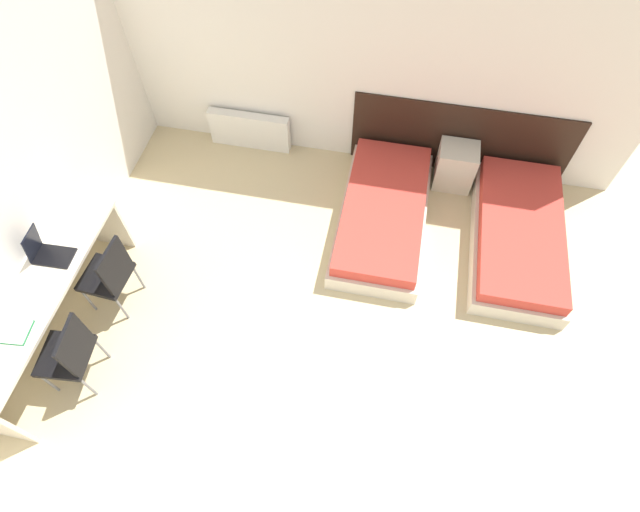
{
  "coord_description": "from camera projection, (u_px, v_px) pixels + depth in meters",
  "views": [
    {
      "loc": [
        0.51,
        -0.18,
        4.49
      ],
      "look_at": [
        0.0,
        2.36,
        0.55
      ],
      "focal_mm": 28.0,
      "sensor_mm": 36.0,
      "label": 1
    }
  ],
  "objects": [
    {
      "name": "wall_back",
      "position": [
        358.0,
        57.0,
        5.09
      ],
      "size": [
        6.1,
        0.05,
        2.7
      ],
      "color": "white",
      "rests_on": "ground_plane"
    },
    {
      "name": "wall_left",
      "position": [
        16.0,
        174.0,
        4.21
      ],
      "size": [
        0.05,
        5.29,
        2.7
      ],
      "color": "white",
      "rests_on": "ground_plane"
    },
    {
      "name": "headboard_panel",
      "position": [
        460.0,
        140.0,
        5.67
      ],
      "size": [
        2.48,
        0.03,
        0.94
      ],
      "color": "black",
      "rests_on": "ground_plane"
    },
    {
      "name": "bed_near_window",
      "position": [
        383.0,
        214.0,
        5.47
      ],
      "size": [
        0.93,
        1.92,
        0.35
      ],
      "color": "beige",
      "rests_on": "ground_plane"
    },
    {
      "name": "bed_near_door",
      "position": [
        518.0,
        235.0,
        5.31
      ],
      "size": [
        0.93,
        1.92,
        0.35
      ],
      "color": "beige",
      "rests_on": "ground_plane"
    },
    {
      "name": "nightstand",
      "position": [
        455.0,
        166.0,
        5.73
      ],
      "size": [
        0.43,
        0.37,
        0.54
      ],
      "color": "beige",
      "rests_on": "ground_plane"
    },
    {
      "name": "radiator",
      "position": [
        250.0,
        130.0,
        6.1
      ],
      "size": [
        0.99,
        0.12,
        0.48
      ],
      "color": "silver",
      "rests_on": "ground_plane"
    },
    {
      "name": "desk",
      "position": [
        44.0,
        299.0,
        4.4
      ],
      "size": [
        0.51,
        2.13,
        0.76
      ],
      "color": "beige",
      "rests_on": "ground_plane"
    },
    {
      "name": "chair_near_laptop",
      "position": [
        109.0,
        274.0,
        4.65
      ],
      "size": [
        0.44,
        0.44,
        0.92
      ],
      "rotation": [
        0.0,
        0.0,
        -0.07
      ],
      "color": "black",
      "rests_on": "ground_plane"
    },
    {
      "name": "chair_near_notebook",
      "position": [
        69.0,
        353.0,
        4.22
      ],
      "size": [
        0.46,
        0.46,
        0.92
      ],
      "rotation": [
        0.0,
        0.0,
        0.1
      ],
      "color": "black",
      "rests_on": "ground_plane"
    },
    {
      "name": "laptop",
      "position": [
        47.0,
        252.0,
        4.4
      ],
      "size": [
        0.35,
        0.24,
        0.34
      ],
      "rotation": [
        0.0,
        0.0,
        0.04
      ],
      "color": "black",
      "rests_on": "desk"
    },
    {
      "name": "open_notebook",
      "position": [
        10.0,
        331.0,
        4.05
      ],
      "size": [
        0.34,
        0.26,
        0.02
      ],
      "rotation": [
        0.0,
        0.0,
        0.1
      ],
      "color": "#236B3D",
      "rests_on": "desk"
    }
  ]
}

